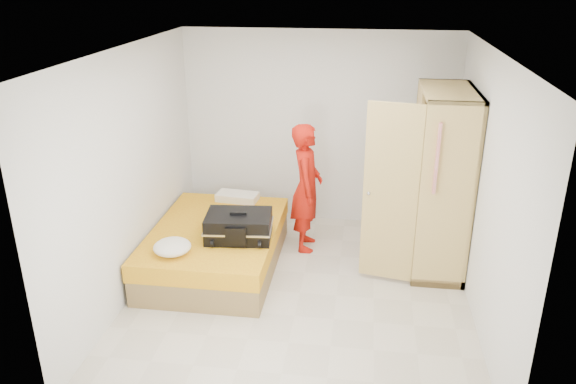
# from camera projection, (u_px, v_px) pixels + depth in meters

# --- Properties ---
(room) EXTENTS (4.00, 4.02, 2.60)m
(room) POSITION_uv_depth(u_px,v_px,m) (301.00, 182.00, 5.66)
(room) COLOR beige
(room) RESTS_ON ground
(bed) EXTENTS (1.42, 2.02, 0.50)m
(bed) POSITION_uv_depth(u_px,v_px,m) (216.00, 247.00, 6.61)
(bed) COLOR olive
(bed) RESTS_ON ground
(wardrobe) EXTENTS (1.16, 1.20, 2.10)m
(wardrobe) POSITION_uv_depth(u_px,v_px,m) (436.00, 186.00, 6.37)
(wardrobe) COLOR #EAC572
(wardrobe) RESTS_ON ground
(person) EXTENTS (0.42, 0.61, 1.61)m
(person) POSITION_uv_depth(u_px,v_px,m) (307.00, 188.00, 6.87)
(person) COLOR red
(person) RESTS_ON ground
(suitcase) EXTENTS (0.78, 0.61, 0.31)m
(suitcase) POSITION_uv_depth(u_px,v_px,m) (239.00, 226.00, 6.22)
(suitcase) COLOR black
(suitcase) RESTS_ON bed
(round_cushion) EXTENTS (0.40, 0.40, 0.15)m
(round_cushion) POSITION_uv_depth(u_px,v_px,m) (172.00, 247.00, 5.90)
(round_cushion) COLOR white
(round_cushion) RESTS_ON bed
(pillow) EXTENTS (0.55, 0.33, 0.10)m
(pillow) POSITION_uv_depth(u_px,v_px,m) (237.00, 197.00, 7.27)
(pillow) COLOR white
(pillow) RESTS_ON bed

